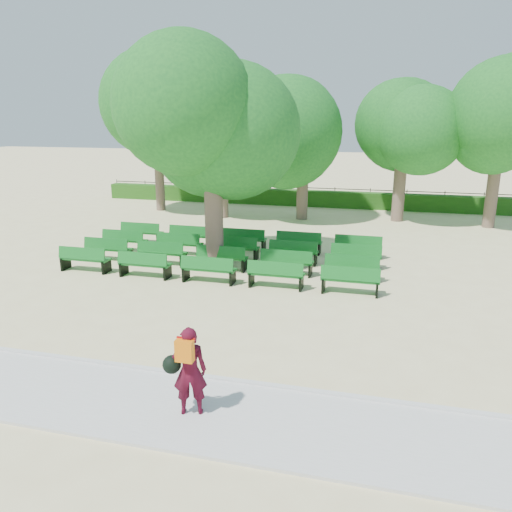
% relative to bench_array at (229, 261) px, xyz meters
% --- Properties ---
extents(ground, '(120.00, 120.00, 0.00)m').
position_rel_bench_array_xyz_m(ground, '(1.37, -1.57, -0.09)').
color(ground, beige).
extents(paving, '(30.00, 2.20, 0.06)m').
position_rel_bench_array_xyz_m(paving, '(1.37, -8.97, -0.06)').
color(paving, silver).
rests_on(paving, ground).
extents(curb, '(30.00, 0.12, 0.10)m').
position_rel_bench_array_xyz_m(curb, '(1.37, -7.82, -0.04)').
color(curb, silver).
rests_on(curb, ground).
extents(hedge, '(26.00, 0.70, 0.90)m').
position_rel_bench_array_xyz_m(hedge, '(1.37, 12.43, 0.36)').
color(hedge, '#245917').
rests_on(hedge, ground).
extents(fence, '(26.00, 0.10, 1.02)m').
position_rel_bench_array_xyz_m(fence, '(1.37, 12.83, -0.09)').
color(fence, black).
rests_on(fence, ground).
extents(tree_line, '(21.80, 6.80, 7.04)m').
position_rel_bench_array_xyz_m(tree_line, '(1.37, 8.43, -0.09)').
color(tree_line, '#1C6A21').
rests_on(tree_line, ground).
extents(bench_array, '(1.74, 0.65, 1.07)m').
position_rel_bench_array_xyz_m(bench_array, '(0.00, 0.00, 0.00)').
color(bench_array, '#126920').
rests_on(bench_array, ground).
extents(tree_among, '(4.80, 4.80, 6.99)m').
position_rel_bench_array_xyz_m(tree_among, '(-0.28, -0.67, 4.70)').
color(tree_among, brown).
rests_on(tree_among, ground).
extents(person, '(0.80, 0.55, 1.60)m').
position_rel_bench_array_xyz_m(person, '(2.16, -9.04, 0.80)').
color(person, '#430919').
rests_on(person, ground).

